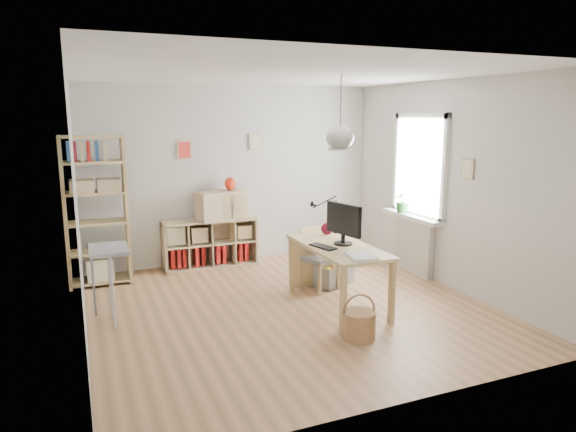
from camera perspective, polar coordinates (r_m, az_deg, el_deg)
name	(u,v)px	position (r m, az deg, el deg)	size (l,w,h in m)	color
ground	(290,308)	(6.20, 0.21, -10.14)	(4.50, 4.50, 0.00)	tan
room_shell	(340,138)	(5.88, 5.80, 8.66)	(4.50, 4.50, 4.50)	white
window_unit	(420,166)	(7.44, 14.46, 5.40)	(0.07, 1.16, 1.46)	white
radiator	(414,246)	(7.62, 13.83, -3.24)	(0.10, 0.80, 0.80)	beige
windowsill	(413,217)	(7.50, 13.67, -0.09)	(0.22, 1.20, 0.06)	white
desk	(338,253)	(6.09, 5.55, -4.08)	(0.70, 1.50, 0.75)	#DFC080
cube_shelf	(208,246)	(7.86, -8.85, -3.36)	(1.40, 0.38, 0.72)	tan
tall_bookshelf	(95,205)	(7.23, -20.64, 1.17)	(0.80, 0.38, 2.00)	#DFC080
side_table	(103,264)	(5.90, -19.85, -5.09)	(0.40, 0.55, 0.85)	gray
chair	(317,255)	(6.72, 3.28, -4.30)	(0.50, 0.50, 0.81)	gray
wicker_basket	(359,324)	(5.40, 7.86, -11.77)	(0.35, 0.34, 0.48)	#9E7147
storage_chest	(328,269)	(7.02, 4.43, -5.90)	(0.78, 0.82, 0.60)	#AFAFAA
monitor	(344,222)	(6.04, 6.20, -0.64)	(0.22, 0.55, 0.48)	black
keyboard	(323,247)	(5.94, 3.90, -3.42)	(0.13, 0.36, 0.02)	black
task_lamp	(323,211)	(6.48, 3.93, 0.54)	(0.43, 0.16, 0.45)	black
yarn_ball	(327,229)	(6.57, 4.34, -1.42)	(0.15, 0.15, 0.15)	#4F0A1D
paper_tray	(361,256)	(5.55, 8.14, -4.46)	(0.27, 0.34, 0.03)	white
drawer_chest	(221,205)	(7.74, -7.44, 1.23)	(0.73, 0.33, 0.42)	tan
red_vase	(230,184)	(7.73, -6.46, 3.57)	(0.17, 0.17, 0.20)	#A41E0D
potted_plant	(403,201)	(7.61, 12.71, 1.67)	(0.31, 0.27, 0.34)	#266024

